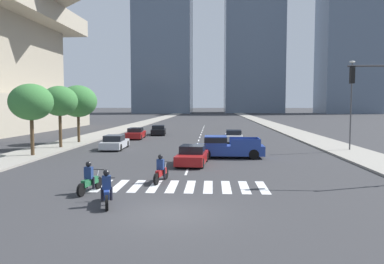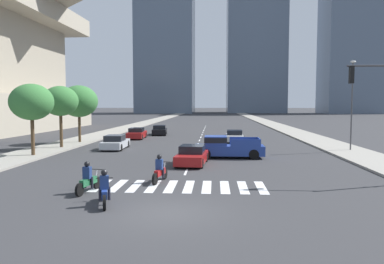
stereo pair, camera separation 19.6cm
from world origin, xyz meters
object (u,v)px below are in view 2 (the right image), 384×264
at_px(motorcycle_lead, 88,180).
at_px(street_tree_nearest, 32,102).
at_px(sedan_red_4, 192,156).
at_px(street_lamp_east, 352,99).
at_px(sedan_black_3, 160,130).
at_px(motorcycle_third, 105,191).
at_px(sedan_silver_2, 115,143).
at_px(pickup_truck, 226,147).
at_px(street_tree_second, 60,101).
at_px(motorcycle_trailing, 160,171).
at_px(street_tree_third, 79,101).
at_px(sedan_silver_1, 234,136).
at_px(sedan_red_0, 137,134).

relative_size(motorcycle_lead, street_tree_nearest, 0.39).
height_order(sedan_red_4, street_lamp_east, street_lamp_east).
bearing_deg(street_tree_nearest, sedan_black_3, 72.60).
distance_m(motorcycle_third, street_lamp_east, 24.97).
bearing_deg(sedan_silver_2, pickup_truck, -117.51).
relative_size(sedan_black_3, street_lamp_east, 0.61).
xyz_separation_m(street_lamp_east, street_tree_second, (-26.04, 0.48, -0.21)).
xyz_separation_m(motorcycle_third, street_tree_second, (-9.72, 18.94, 3.81)).
distance_m(motorcycle_trailing, sedan_black_3, 30.82).
bearing_deg(street_tree_third, sedan_black_3, 59.39).
bearing_deg(street_lamp_east, sedan_black_3, 139.12).
bearing_deg(motorcycle_lead, street_lamp_east, -36.61).
relative_size(motorcycle_trailing, motorcycle_third, 1.00).
height_order(street_lamp_east, street_tree_nearest, street_lamp_east).
relative_size(motorcycle_third, sedan_silver_2, 0.48).
distance_m(motorcycle_third, sedan_black_3, 35.26).
distance_m(sedan_black_3, street_tree_second, 17.96).
bearing_deg(street_tree_nearest, street_tree_third, 90.00).
relative_size(street_lamp_east, street_tree_third, 1.30).
distance_m(motorcycle_lead, motorcycle_third, 2.51).
xyz_separation_m(motorcycle_lead, pickup_truck, (6.74, 11.88, 0.23)).
relative_size(sedan_silver_2, sedan_black_3, 0.96).
relative_size(motorcycle_third, street_tree_second, 0.38).
height_order(motorcycle_third, street_tree_nearest, street_tree_nearest).
bearing_deg(sedan_silver_2, motorcycle_trailing, -157.70).
relative_size(street_lamp_east, street_tree_nearest, 1.39).
xyz_separation_m(sedan_silver_1, sedan_red_4, (-3.70, -15.77, 0.01)).
bearing_deg(sedan_black_3, street_tree_third, 144.12).
bearing_deg(motorcycle_lead, motorcycle_trailing, -38.62).
xyz_separation_m(motorcycle_trailing, sedan_silver_2, (-6.22, 14.22, 0.01)).
bearing_deg(sedan_silver_1, sedan_silver_2, -54.77).
xyz_separation_m(sedan_silver_1, street_tree_second, (-16.36, -7.38, 3.81)).
bearing_deg(motorcycle_third, sedan_silver_2, -2.10).
bearing_deg(pickup_truck, sedan_black_3, -68.49).
relative_size(sedan_red_0, street_lamp_east, 0.59).
relative_size(sedan_red_4, street_tree_nearest, 0.78).
height_order(motorcycle_trailing, sedan_red_4, motorcycle_trailing).
relative_size(sedan_black_3, street_tree_nearest, 0.85).
bearing_deg(pickup_truck, street_lamp_east, -157.61).
bearing_deg(sedan_black_3, sedan_red_4, -171.82).
bearing_deg(motorcycle_third, street_tree_second, 11.28).
height_order(motorcycle_trailing, sedan_silver_1, motorcycle_trailing).
relative_size(motorcycle_trailing, street_tree_third, 0.36).
bearing_deg(sedan_red_0, sedan_red_4, -159.93).
height_order(motorcycle_lead, sedan_silver_2, motorcycle_lead).
relative_size(sedan_silver_1, street_lamp_east, 0.56).
relative_size(street_tree_nearest, street_tree_third, 0.94).
xyz_separation_m(sedan_red_4, street_tree_nearest, (-12.66, 2.95, 3.67)).
height_order(sedan_black_3, street_tree_second, street_tree_second).
bearing_deg(sedan_red_4, sedan_silver_2, -133.04).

